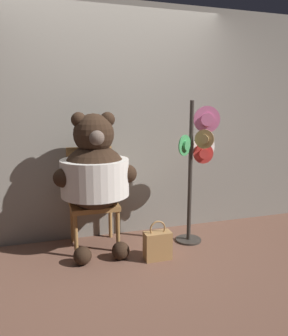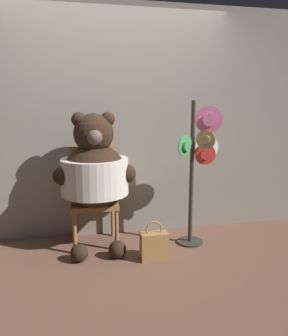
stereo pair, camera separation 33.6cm
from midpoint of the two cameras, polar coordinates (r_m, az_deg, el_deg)
ground_plane at (r=3.28m, az=-5.57°, el=-15.91°), size 14.00×14.00×0.00m
wall_back at (r=3.69m, az=-8.44°, el=7.75°), size 8.00×0.10×2.56m
chair at (r=3.53m, az=-11.74°, el=-4.46°), size 0.48×0.45×1.04m
teddy_bear at (r=3.32m, az=-11.43°, el=-0.88°), size 0.82×0.73×1.41m
hat_display_rack at (r=3.47m, az=6.49°, el=1.10°), size 0.51×0.29×1.52m
handbag_on_ground at (r=3.25m, az=-0.66°, el=-13.31°), size 0.26×0.13×0.39m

